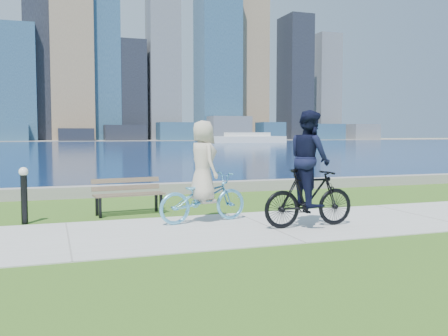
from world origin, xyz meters
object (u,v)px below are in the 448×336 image
(park_bench, at_px, (128,192))
(cyclist_woman, at_px, (203,185))
(cyclist_man, at_px, (309,178))
(bollard_lamp, at_px, (24,192))

(park_bench, distance_m, cyclist_woman, 2.23)
(park_bench, height_order, cyclist_man, cyclist_man)
(bollard_lamp, xyz_separation_m, cyclist_woman, (3.71, -1.12, 0.14))
(cyclist_woman, bearing_deg, park_bench, 29.12)
(cyclist_woman, bearing_deg, bollard_lamp, 63.38)
(park_bench, bearing_deg, cyclist_man, -48.58)
(bollard_lamp, height_order, cyclist_man, cyclist_man)
(cyclist_woman, distance_m, cyclist_man, 2.32)
(park_bench, xyz_separation_m, bollard_lamp, (-2.32, -0.60, 0.18))
(park_bench, distance_m, bollard_lamp, 2.40)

